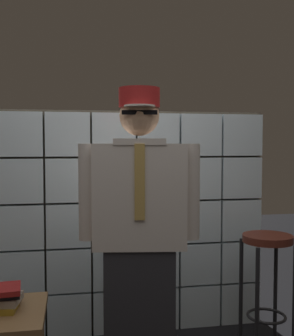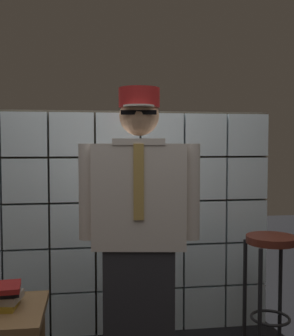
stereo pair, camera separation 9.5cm
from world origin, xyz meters
name	(u,v)px [view 2 (the right image)]	position (x,y,z in m)	size (l,w,h in m)	color
glass_block_wall	(118,223)	(0.00, 1.18, 0.83)	(2.37, 0.10, 1.70)	silver
standing_person	(139,235)	(0.07, 0.39, 0.91)	(0.70, 0.33, 1.74)	#28282D
bar_stool	(271,266)	(1.01, 0.69, 0.60)	(0.34, 0.34, 0.81)	#592319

